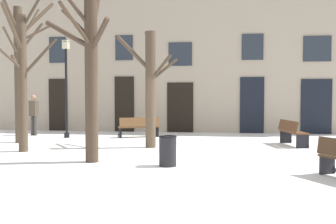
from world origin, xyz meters
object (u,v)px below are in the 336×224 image
tree_center (90,69)px  tree_right_of_center (23,74)px  tree_near_facade (19,70)px  streetlamp (66,78)px  litter_bin (168,151)px  bench_back_to_back_right (139,127)px  person_crossing_plaza (34,113)px  bench_near_lamp (292,132)px  tree_foreground (150,83)px

tree_center → tree_right_of_center: 3.10m
tree_near_facade → streetlamp: tree_near_facade is taller
litter_bin → bench_back_to_back_right: bench_back_to_back_right is taller
tree_right_of_center → bench_back_to_back_right: size_ratio=2.81×
tree_near_facade → person_crossing_plaza: 3.13m
litter_bin → person_crossing_plaza: person_crossing_plaza is taller
streetlamp → bench_near_lamp: 9.24m
tree_center → person_crossing_plaza: bearing=127.6°
bench_back_to_back_right → tree_foreground: bearing=84.2°
litter_bin → bench_near_lamp: (3.84, 4.50, 0.08)m
tree_foreground → tree_near_facade: 5.13m
tree_foreground → litter_bin: 4.00m
tree_near_facade → bench_back_to_back_right: tree_near_facade is taller
bench_near_lamp → person_crossing_plaza: bearing=66.9°
tree_foreground → person_crossing_plaza: 6.66m
tree_near_facade → litter_bin: size_ratio=7.55×
bench_back_to_back_right → person_crossing_plaza: (-4.78, 0.13, 0.57)m
tree_right_of_center → litter_bin: bearing=-20.8°
tree_near_facade → litter_bin: (6.15, -3.95, -2.35)m
tree_foreground → bench_back_to_back_right: size_ratio=2.39×
tree_foreground → person_crossing_plaza: bearing=152.1°
tree_foreground → litter_bin: bearing=-72.5°
tree_center → bench_near_lamp: 7.56m
tree_foreground → tree_near_facade: tree_near_facade is taller
tree_center → streetlamp: tree_center is taller
streetlamp → bench_near_lamp: streetlamp is taller
tree_near_facade → person_crossing_plaza: tree_near_facade is taller
tree_center → bench_near_lamp: bearing=35.0°
bench_near_lamp → person_crossing_plaza: 10.90m
tree_center → streetlamp: bearing=118.2°
person_crossing_plaza → tree_center: bearing=145.3°
tree_right_of_center → litter_bin: 5.56m
tree_right_of_center → litter_bin: size_ratio=6.42×
bench_back_to_back_right → litter_bin: bearing=83.4°
tree_foreground → person_crossing_plaza: tree_foreground is taller
streetlamp → bench_back_to_back_right: (2.98, 0.52, -2.06)m
tree_right_of_center → bench_near_lamp: 9.29m
litter_bin → bench_near_lamp: bench_near_lamp is taller
bench_back_to_back_right → person_crossing_plaza: size_ratio=0.97×
litter_bin → tree_center: bearing=171.5°
tree_right_of_center → streetlamp: size_ratio=1.19×
bench_near_lamp → person_crossing_plaza: person_crossing_plaza is taller
person_crossing_plaza → litter_bin: bearing=154.4°
tree_near_facade → litter_bin: tree_near_facade is taller
bench_back_to_back_right → bench_near_lamp: bearing=137.9°
tree_right_of_center → tree_near_facade: tree_near_facade is taller
tree_right_of_center → person_crossing_plaza: tree_right_of_center is taller
bench_near_lamp → tree_right_of_center: bearing=94.4°
tree_near_facade → bench_near_lamp: tree_near_facade is taller
tree_foreground → bench_near_lamp: size_ratio=2.52×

